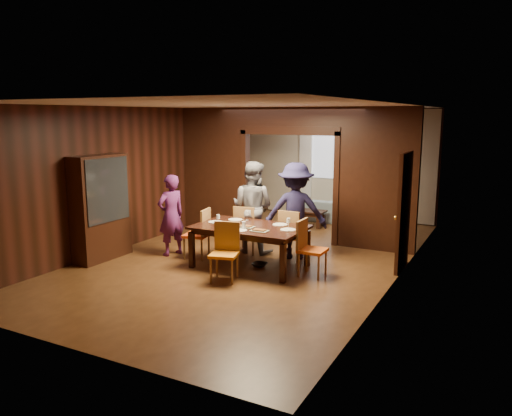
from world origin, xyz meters
The scene contains 32 objects.
floor centered at (0.00, 0.00, 0.00)m, with size 9.00×9.00×0.00m, color #4A2B14.
ceiling centered at (0.00, 0.00, 2.90)m, with size 5.50×9.00×0.02m, color silver.
room_walls centered at (0.00, 1.89, 1.51)m, with size 5.52×9.01×2.90m.
person_purple centered at (-1.52, -0.66, 0.80)m, with size 0.58×0.38×1.60m, color #571E58.
person_grey centered at (-0.21, 0.27, 0.92)m, with size 0.89×0.70×1.84m, color slate.
person_navy centered at (0.72, 0.28, 0.92)m, with size 1.19×0.69×1.85m, color #191638.
sofa centered at (0.18, 3.85, 0.28)m, with size 1.93×0.76×0.56m, color #8EA8B9.
serving_bowl centered at (0.38, -0.57, 0.79)m, with size 0.28×0.28×0.07m, color black.
dining_table centered at (0.22, -0.64, 0.38)m, with size 1.97×1.23×0.76m, color black.
coffee_table centered at (-0.08, 3.03, 0.20)m, with size 0.80×0.50×0.40m, color black.
chair_left centered at (-0.97, -0.61, 0.48)m, with size 0.44×0.44×0.97m, color #D54314, non-canonical shape.
chair_right centered at (1.43, -0.62, 0.48)m, with size 0.44×0.44×0.97m, color #D95814, non-canonical shape.
chair_far_l centered at (-0.26, 0.17, 0.48)m, with size 0.44×0.44×0.97m, color #E54515, non-canonical shape.
chair_far_r centered at (0.72, 0.17, 0.48)m, with size 0.44×0.44×0.97m, color orange, non-canonical shape.
chair_near centered at (0.22, -1.54, 0.48)m, with size 0.44×0.44×0.97m, color orange, non-canonical shape.
hutch centered at (-2.53, -1.50, 1.00)m, with size 0.40×1.20×2.00m, color black.
door_right centered at (2.70, 0.50, 1.05)m, with size 0.06×0.90×2.10m, color black.
window_far centered at (0.00, 4.44, 1.70)m, with size 1.20×0.03×1.30m, color silver.
curtain_left centered at (-0.75, 4.40, 1.25)m, with size 0.35×0.06×2.40m, color white.
curtain_right centered at (0.75, 4.40, 1.25)m, with size 0.35×0.06×2.40m, color white.
plate_left centered at (-0.49, -0.66, 0.77)m, with size 0.27×0.27×0.01m, color white.
plate_far_l centered at (-0.28, -0.30, 0.77)m, with size 0.27×0.27×0.01m, color silver.
plate_far_r centered at (0.67, -0.30, 0.77)m, with size 0.27×0.27×0.01m, color silver.
plate_right centered at (0.96, -0.62, 0.77)m, with size 0.27×0.27×0.01m, color silver.
plate_near centered at (0.23, -1.05, 0.77)m, with size 0.27×0.27×0.01m, color white.
platter_a centered at (0.21, -0.77, 0.78)m, with size 0.30×0.20×0.04m, color gray.
platter_b centered at (0.57, -0.94, 0.78)m, with size 0.30×0.20×0.04m, color gray.
wineglass_left centered at (-0.37, -0.78, 0.85)m, with size 0.08×0.08×0.18m, color silver, non-canonical shape.
wineglass_far centered at (-0.06, -0.23, 0.85)m, with size 0.08×0.08×0.18m, color white, non-canonical shape.
wineglass_right centered at (0.90, -0.47, 0.85)m, with size 0.08×0.08×0.18m, color silver, non-canonical shape.
tumbler centered at (0.26, -0.93, 0.83)m, with size 0.07×0.07×0.14m, color white.
condiment_jar centered at (0.10, -0.67, 0.82)m, with size 0.08×0.08×0.11m, color #512C13, non-canonical shape.
Camera 1 is at (4.39, -8.36, 2.72)m, focal length 35.00 mm.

